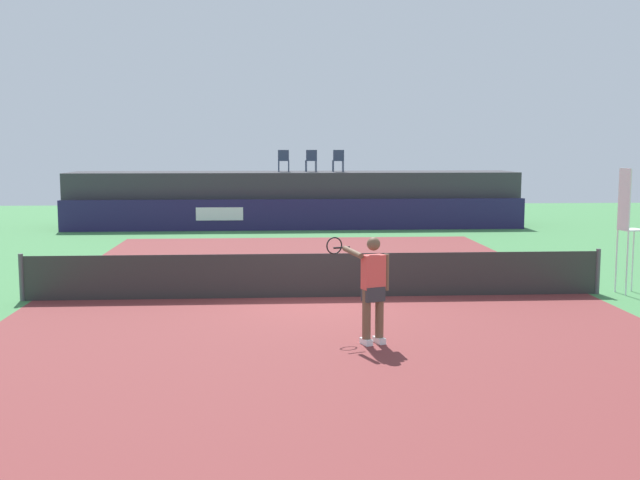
% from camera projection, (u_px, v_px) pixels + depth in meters
% --- Properties ---
extents(ground_plane, '(48.00, 48.00, 0.00)m').
position_uv_depth(ground_plane, '(309.00, 274.00, 19.72)').
color(ground_plane, '#3D7A42').
extents(court_inner, '(12.00, 22.00, 0.00)m').
position_uv_depth(court_inner, '(316.00, 297.00, 16.74)').
color(court_inner, maroon).
rests_on(court_inner, ground).
extents(sponsor_wall, '(18.00, 0.22, 1.20)m').
position_uv_depth(sponsor_wall, '(295.00, 215.00, 30.05)').
color(sponsor_wall, '#231E4C').
rests_on(sponsor_wall, ground).
extents(spectator_platform, '(18.00, 2.80, 2.20)m').
position_uv_depth(spectator_platform, '(294.00, 199.00, 31.77)').
color(spectator_platform, '#38383D').
rests_on(spectator_platform, ground).
extents(spectator_chair_far_left, '(0.47, 0.47, 0.89)m').
position_uv_depth(spectator_chair_far_left, '(284.00, 160.00, 31.49)').
color(spectator_chair_far_left, '#2D3D56').
rests_on(spectator_chair_far_left, spectator_platform).
extents(spectator_chair_left, '(0.46, 0.46, 0.89)m').
position_uv_depth(spectator_chair_left, '(311.00, 160.00, 31.53)').
color(spectator_chair_left, '#2D3D56').
rests_on(spectator_chair_left, spectator_platform).
extents(spectator_chair_center, '(0.45, 0.45, 0.89)m').
position_uv_depth(spectator_chair_center, '(338.00, 160.00, 31.40)').
color(spectator_chair_center, '#2D3D56').
rests_on(spectator_chair_center, spectator_platform).
extents(umpire_chair, '(0.50, 0.50, 2.76)m').
position_uv_depth(umpire_chair, '(627.00, 222.00, 16.97)').
color(umpire_chair, white).
rests_on(umpire_chair, ground).
extents(tennis_net, '(12.40, 0.02, 0.95)m').
position_uv_depth(tennis_net, '(316.00, 275.00, 16.69)').
color(tennis_net, '#2D2D2D').
rests_on(tennis_net, ground).
extents(net_post_near, '(0.10, 0.10, 1.00)m').
position_uv_depth(net_post_near, '(21.00, 277.00, 16.29)').
color(net_post_near, '#4C4C51').
rests_on(net_post_near, ground).
extents(net_post_far, '(0.10, 0.10, 1.00)m').
position_uv_depth(net_post_far, '(598.00, 271.00, 17.08)').
color(net_post_far, '#4C4C51').
rests_on(net_post_far, ground).
extents(tennis_player, '(0.99, 1.08, 1.77)m').
position_uv_depth(tennis_player, '(372.00, 286.00, 12.69)').
color(tennis_player, white).
rests_on(tennis_player, court_inner).
extents(tennis_ball, '(0.07, 0.07, 0.07)m').
position_uv_depth(tennis_ball, '(373.00, 257.00, 22.65)').
color(tennis_ball, '#D8EA33').
rests_on(tennis_ball, court_inner).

